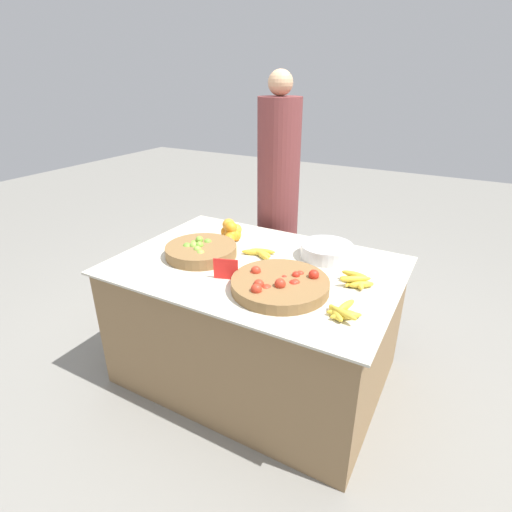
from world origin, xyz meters
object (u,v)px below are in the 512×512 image
object	(u,v)px
tomato_basket	(280,284)
price_sign	(226,269)
vendor_person	(278,208)
lime_bowl	(201,250)
metal_bowl	(327,251)

from	to	relation	value
tomato_basket	price_sign	world-z (taller)	price_sign
price_sign	vendor_person	world-z (taller)	vendor_person
tomato_basket	lime_bowl	bearing A→B (deg)	166.22
lime_bowl	metal_bowl	distance (m)	0.70
tomato_basket	vendor_person	world-z (taller)	vendor_person
tomato_basket	price_sign	distance (m)	0.28
metal_bowl	price_sign	world-z (taller)	price_sign
vendor_person	tomato_basket	bearing A→B (deg)	-63.19
tomato_basket	vendor_person	bearing A→B (deg)	116.81
vendor_person	lime_bowl	bearing A→B (deg)	-95.62
tomato_basket	metal_bowl	distance (m)	0.46
metal_bowl	price_sign	distance (m)	0.60
tomato_basket	metal_bowl	bearing A→B (deg)	82.12
vendor_person	price_sign	bearing A→B (deg)	-78.67
tomato_basket	price_sign	size ratio (longest dim) A/B	3.90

